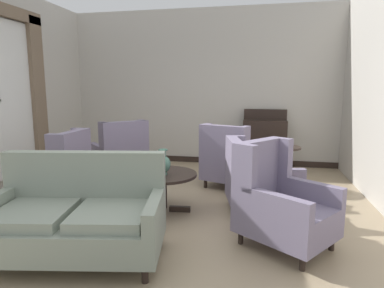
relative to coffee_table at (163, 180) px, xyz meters
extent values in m
plane|color=#9E896B|center=(-0.02, -0.23, -0.43)|extent=(9.20, 9.20, 0.00)
cube|color=#BCB7AD|center=(-0.02, 3.05, 1.20)|extent=(5.88, 0.08, 3.25)
cube|color=#BCB7AD|center=(-2.88, 0.75, 1.20)|extent=(0.08, 4.60, 3.25)
cube|color=black|center=(-0.02, 3.00, -0.37)|extent=(5.72, 0.03, 0.12)
cube|color=white|center=(-2.80, 0.49, 1.00)|extent=(0.02, 1.49, 2.54)
cube|color=white|center=(-2.80, 0.49, 1.00)|extent=(0.02, 0.04, 2.46)
cube|color=white|center=(-2.80, 0.49, 1.00)|extent=(0.02, 1.41, 0.04)
cube|color=#75604C|center=(-2.76, 1.37, 1.05)|extent=(0.10, 0.32, 2.76)
cylinder|color=black|center=(0.00, 0.00, 0.07)|extent=(0.89, 0.89, 0.04)
cylinder|color=black|center=(0.00, 0.00, -0.16)|extent=(0.10, 0.10, 0.43)
cube|color=black|center=(0.22, 0.02, -0.39)|extent=(0.28, 0.09, 0.07)
cube|color=black|center=(-0.09, 0.20, -0.39)|extent=(0.17, 0.28, 0.07)
cube|color=black|center=(-0.10, -0.20, -0.39)|extent=(0.18, 0.28, 0.07)
cylinder|color=#4C7A66|center=(0.02, -0.06, 0.10)|extent=(0.10, 0.10, 0.02)
ellipsoid|color=#4C7A66|center=(0.02, -0.06, 0.23)|extent=(0.19, 0.19, 0.22)
cylinder|color=#4C7A66|center=(0.02, -0.06, 0.38)|extent=(0.07, 0.07, 0.07)
torus|color=#4C7A66|center=(0.02, -0.06, 0.42)|extent=(0.12, 0.12, 0.02)
cube|color=gray|center=(-0.45, -1.40, -0.15)|extent=(1.76, 1.14, 0.28)
cube|color=gray|center=(-0.52, -1.05, 0.27)|extent=(1.63, 0.43, 0.56)
cube|color=gray|center=(-0.80, -1.51, 0.04)|extent=(0.76, 0.77, 0.10)
cube|color=gray|center=(-0.09, -1.38, 0.04)|extent=(0.76, 0.77, 0.10)
cube|color=gray|center=(0.31, -1.32, 0.09)|extent=(0.24, 0.77, 0.20)
cylinder|color=black|center=(0.32, -1.63, -0.36)|extent=(0.06, 0.06, 0.14)
cylinder|color=black|center=(-1.22, -1.18, -0.36)|extent=(0.06, 0.06, 0.14)
cylinder|color=black|center=(0.19, -0.93, -0.36)|extent=(0.06, 0.06, 0.14)
cube|color=slate|center=(0.79, 1.38, -0.13)|extent=(1.03, 1.08, 0.31)
cube|color=slate|center=(0.66, 1.04, 0.32)|extent=(0.77, 0.41, 0.60)
cube|color=slate|center=(1.00, 1.01, 0.39)|extent=(0.17, 0.22, 0.45)
cube|color=slate|center=(0.37, 1.25, 0.39)|extent=(0.17, 0.22, 0.45)
cube|color=slate|center=(1.12, 1.31, 0.13)|extent=(0.37, 0.75, 0.21)
cube|color=slate|center=(0.49, 1.55, 0.13)|extent=(0.37, 0.75, 0.21)
cylinder|color=black|center=(1.20, 1.60, -0.36)|extent=(0.06, 0.06, 0.14)
cylinder|color=black|center=(0.63, 1.82, -0.36)|extent=(0.06, 0.06, 0.14)
cylinder|color=black|center=(0.95, 0.94, -0.36)|extent=(0.06, 0.06, 0.14)
cylinder|color=black|center=(0.37, 1.16, -0.36)|extent=(0.06, 0.06, 0.14)
cube|color=slate|center=(1.52, -0.72, -0.13)|extent=(1.13, 1.10, 0.31)
cube|color=slate|center=(1.22, -0.51, 0.34)|extent=(0.54, 0.67, 0.62)
cube|color=slate|center=(1.11, -0.81, 0.41)|extent=(0.22, 0.20, 0.47)
cube|color=slate|center=(1.48, -0.31, 0.41)|extent=(0.22, 0.20, 0.47)
cube|color=slate|center=(1.37, -1.00, 0.13)|extent=(0.68, 0.53, 0.20)
cube|color=slate|center=(1.74, -0.50, 0.13)|extent=(0.68, 0.53, 0.20)
cylinder|color=black|center=(1.64, -1.16, -0.36)|extent=(0.06, 0.06, 0.14)
cylinder|color=black|center=(1.97, -0.70, -0.36)|extent=(0.06, 0.06, 0.14)
cylinder|color=black|center=(1.06, -0.74, -0.36)|extent=(0.06, 0.06, 0.14)
cylinder|color=black|center=(1.40, -0.29, -0.36)|extent=(0.06, 0.06, 0.14)
cube|color=slate|center=(-1.18, 1.26, -0.13)|extent=(1.14, 1.14, 0.30)
cube|color=slate|center=(-0.94, 1.02, 0.34)|extent=(0.65, 0.65, 0.64)
cube|color=slate|center=(-0.76, 1.33, 0.41)|extent=(0.21, 0.21, 0.49)
cube|color=slate|center=(-1.24, 0.84, 0.41)|extent=(0.21, 0.21, 0.49)
cube|color=slate|center=(-0.97, 1.54, 0.13)|extent=(0.58, 0.58, 0.22)
cube|color=slate|center=(-1.46, 1.06, 0.13)|extent=(0.58, 0.58, 0.22)
cylinder|color=black|center=(-1.19, 1.72, -0.36)|extent=(0.06, 0.06, 0.14)
cylinder|color=black|center=(-1.64, 1.28, -0.36)|extent=(0.06, 0.06, 0.14)
cylinder|color=black|center=(-0.72, 1.25, -0.36)|extent=(0.06, 0.06, 0.14)
cylinder|color=black|center=(-1.17, 0.81, -0.36)|extent=(0.06, 0.06, 0.14)
cube|color=slate|center=(1.27, 0.27, -0.13)|extent=(1.03, 0.92, 0.30)
cube|color=slate|center=(0.91, 0.18, 0.28)|extent=(0.30, 0.75, 0.52)
cube|color=slate|center=(1.07, -0.11, 0.34)|extent=(0.22, 0.14, 0.40)
cube|color=slate|center=(0.92, 0.52, 0.34)|extent=(0.22, 0.14, 0.40)
cube|color=slate|center=(1.39, -0.03, 0.12)|extent=(0.79, 0.27, 0.21)
cube|color=slate|center=(1.25, 0.59, 0.12)|extent=(0.79, 0.27, 0.21)
cylinder|color=black|center=(1.69, 0.07, -0.36)|extent=(0.06, 0.06, 0.14)
cylinder|color=black|center=(1.57, 0.63, -0.36)|extent=(0.06, 0.06, 0.14)
cylinder|color=black|center=(0.98, -0.10, -0.36)|extent=(0.06, 0.06, 0.14)
cylinder|color=black|center=(0.85, 0.47, -0.36)|extent=(0.06, 0.06, 0.14)
cube|color=slate|center=(-1.59, -0.01, -0.14)|extent=(0.83, 0.77, 0.29)
cube|color=slate|center=(-1.26, 0.00, 0.31)|extent=(0.17, 0.75, 0.62)
cube|color=slate|center=(-1.37, 0.32, 0.38)|extent=(0.20, 0.11, 0.47)
cube|color=slate|center=(-1.34, -0.32, 0.38)|extent=(0.20, 0.11, 0.47)
cube|color=slate|center=(-1.65, 0.31, 0.11)|extent=(0.70, 0.13, 0.22)
cube|color=slate|center=(-1.62, -0.33, 0.11)|extent=(0.70, 0.13, 0.22)
cylinder|color=black|center=(-1.92, 0.27, -0.36)|extent=(0.06, 0.06, 0.14)
cylinder|color=black|center=(-1.89, -0.31, -0.36)|extent=(0.06, 0.06, 0.14)
cylinder|color=black|center=(-1.29, 0.29, -0.36)|extent=(0.06, 0.06, 0.14)
cylinder|color=black|center=(-1.26, -0.29, -0.36)|extent=(0.06, 0.06, 0.14)
cylinder|color=black|center=(1.61, 1.47, 0.24)|extent=(0.55, 0.55, 0.03)
cylinder|color=black|center=(1.61, 1.47, -0.10)|extent=(0.07, 0.07, 0.65)
cylinder|color=black|center=(1.61, 1.47, -0.41)|extent=(0.36, 0.36, 0.04)
cube|color=black|center=(1.32, 2.75, 0.11)|extent=(0.86, 0.34, 0.88)
cube|color=black|center=(1.32, 2.90, 0.66)|extent=(0.86, 0.04, 0.21)
cube|color=black|center=(0.94, 2.63, -0.38)|extent=(0.06, 0.06, 0.10)
cube|color=black|center=(1.70, 2.63, -0.38)|extent=(0.06, 0.06, 0.10)
cube|color=black|center=(0.94, 2.87, -0.38)|extent=(0.06, 0.06, 0.10)
cube|color=black|center=(1.70, 2.87, -0.38)|extent=(0.06, 0.06, 0.10)
camera|label=1|loc=(1.22, -4.07, 1.19)|focal=31.24mm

